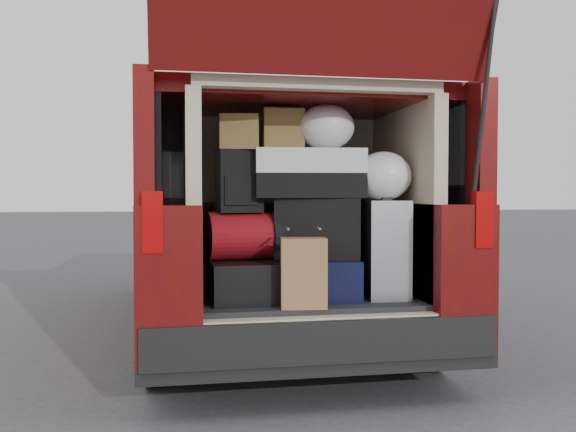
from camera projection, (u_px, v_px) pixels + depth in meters
The scene contains 15 objects.
ground at pixel (311, 398), 3.46m from camera, with size 80.00×80.00×0.00m, color #38383A.
minivan at pixel (265, 223), 5.25m from camera, with size 1.90×5.35×2.77m.
load_floor at pixel (302, 338), 3.72m from camera, with size 1.24×1.05×0.55m, color black.
black_hardshell at pixel (245, 280), 3.51m from camera, with size 0.41×0.56×0.23m, color black.
navy_hardshell at pixel (318, 277), 3.59m from camera, with size 0.43×0.53×0.23m, color black.
silver_roller at pixel (383, 249), 3.58m from camera, with size 0.24×0.38×0.57m, color white.
kraft_bag at pixel (303, 273), 3.24m from camera, with size 0.24×0.15×0.37m, color #8C613F.
red_duffel at pixel (244, 236), 3.53m from camera, with size 0.42×0.27×0.27m, color maroon.
black_soft_case at pixel (316, 228), 3.60m from camera, with size 0.49×0.30×0.35m, color black.
backpack at pixel (239, 181), 3.51m from camera, with size 0.25×0.15×0.36m, color black.
twotone_duffel at pixel (309, 174), 3.58m from camera, with size 0.63×0.33×0.28m, color silver.
grocery_sack_lower at pixel (240, 133), 3.50m from camera, with size 0.22×0.18×0.20m, color brown.
grocery_sack_upper at pixel (282, 130), 3.61m from camera, with size 0.24×0.19×0.24m, color brown.
plastic_bag_center at pixel (326, 127), 3.60m from camera, with size 0.34×0.31×0.27m, color white.
plastic_bag_right at pixel (383, 176), 3.56m from camera, with size 0.33×0.31×0.29m, color white.
Camera 1 is at (-0.74, -3.34, 1.15)m, focal length 38.00 mm.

